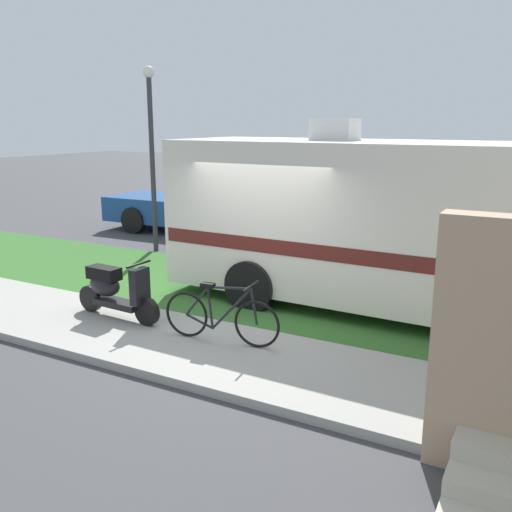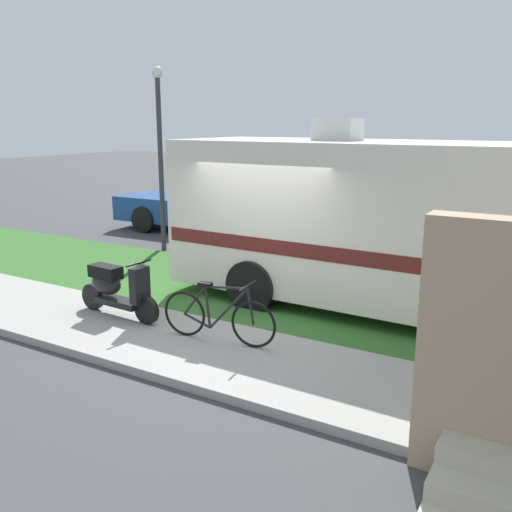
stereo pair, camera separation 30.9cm
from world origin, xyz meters
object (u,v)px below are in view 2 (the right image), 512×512
object	(u,v)px
motorhome_rv	(409,222)
scooter	(115,288)
bicycle	(218,316)
pickup_truck_near	(226,201)
street_lamp_post	(160,142)

from	to	relation	value
motorhome_rv	scooter	size ratio (longest dim) A/B	4.73
motorhome_rv	bicycle	world-z (taller)	motorhome_rv
bicycle	pickup_truck_near	distance (m)	8.36
bicycle	street_lamp_post	xyz separation A→B (m)	(-4.77, 4.53, 2.18)
bicycle	pickup_truck_near	world-z (taller)	pickup_truck_near
bicycle	street_lamp_post	world-z (taller)	street_lamp_post
pickup_truck_near	street_lamp_post	size ratio (longest dim) A/B	1.26
scooter	street_lamp_post	world-z (taller)	street_lamp_post
motorhome_rv	pickup_truck_near	xyz separation A→B (m)	(-6.41, 4.29, -0.61)
motorhome_rv	pickup_truck_near	size ratio (longest dim) A/B	1.42
bicycle	pickup_truck_near	size ratio (longest dim) A/B	0.32
pickup_truck_near	street_lamp_post	xyz separation A→B (m)	(-0.23, -2.48, 1.70)
motorhome_rv	bicycle	distance (m)	3.47
motorhome_rv	street_lamp_post	world-z (taller)	street_lamp_post
motorhome_rv	bicycle	xyz separation A→B (m)	(-1.87, -2.72, -1.09)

